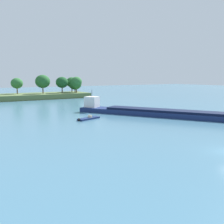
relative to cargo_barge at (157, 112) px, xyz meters
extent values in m
cube|color=#566B3D|center=(-15.49, 62.35, 0.16)|extent=(53.92, 15.86, 2.06)
cylinder|color=#513823|center=(-16.86, 65.45, 2.37)|extent=(0.44, 0.44, 2.37)
ellipsoid|color=#2D6B33|center=(-16.86, 65.45, 5.48)|extent=(4.80, 4.80, 4.32)
cylinder|color=#513823|center=(-7.48, 61.28, 2.48)|extent=(0.44, 0.44, 2.58)
ellipsoid|color=#235B28|center=(-7.48, 61.28, 6.18)|extent=(6.04, 6.04, 5.43)
cylinder|color=#513823|center=(0.83, 60.98, 2.39)|extent=(0.44, 0.44, 2.39)
ellipsoid|color=#194C23|center=(0.83, 60.98, 5.69)|extent=(5.27, 5.27, 4.74)
cylinder|color=#513823|center=(6.46, 60.10, 1.98)|extent=(0.44, 0.44, 1.59)
ellipsoid|color=#235B28|center=(6.46, 60.10, 5.06)|extent=(5.71, 5.71, 5.13)
cylinder|color=#513823|center=(6.82, 59.29, 2.62)|extent=(0.44, 0.44, 2.87)
ellipsoid|color=#2D6B33|center=(6.82, 59.29, 5.97)|extent=(4.78, 4.78, 4.30)
cylinder|color=#513823|center=(7.63, 66.07, 2.33)|extent=(0.44, 0.44, 2.28)
ellipsoid|color=#235B28|center=(7.63, 66.07, 5.55)|extent=(5.20, 5.20, 4.68)
cube|color=navy|center=(0.47, -0.79, -0.30)|extent=(25.72, 38.67, 1.12)
cube|color=#0F1834|center=(1.23, -2.08, 0.51)|extent=(18.68, 27.47, 0.50)
cube|color=white|center=(-9.04, 15.33, 1.66)|extent=(4.09, 4.21, 2.80)
cylinder|color=#333338|center=(-9.04, 15.33, 3.96)|extent=(0.12, 0.12, 1.80)
cube|color=navy|center=(-15.79, 4.26, -0.68)|extent=(5.83, 3.40, 0.37)
cube|color=beige|center=(-15.40, 4.40, -0.24)|extent=(0.74, 0.93, 0.50)
cube|color=black|center=(-18.58, 3.27, -0.59)|extent=(0.37, 0.40, 0.56)
camera|label=1|loc=(-41.55, -45.69, 8.48)|focal=41.96mm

